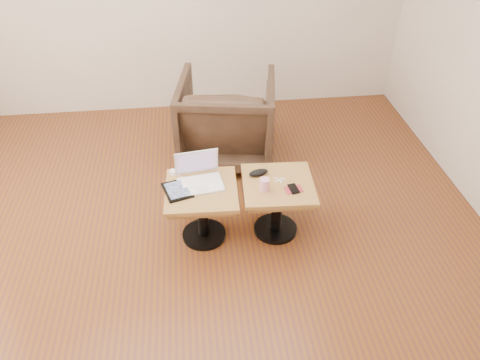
{
  "coord_description": "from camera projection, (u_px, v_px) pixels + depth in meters",
  "views": [
    {
      "loc": [
        0.11,
        -2.25,
        2.41
      ],
      "look_at": [
        0.4,
        0.23,
        0.49
      ],
      "focal_mm": 35.0,
      "sensor_mm": 36.0,
      "label": 1
    }
  ],
  "objects": [
    {
      "name": "charging_adapter",
      "position": [
        173.0,
        172.0,
        3.29
      ],
      "size": [
        0.06,
        0.06,
        0.03
      ],
      "primitive_type": "cube",
      "rotation": [
        0.0,
        0.0,
        -0.44
      ],
      "color": "white",
      "rests_on": "side_table_left"
    },
    {
      "name": "armchair",
      "position": [
        227.0,
        119.0,
        4.04
      ],
      "size": [
        0.92,
        0.94,
        0.74
      ],
      "primitive_type": "imported",
      "rotation": [
        0.0,
        0.0,
        2.97
      ],
      "color": "black",
      "rests_on": "ground"
    },
    {
      "name": "glasses_case",
      "position": [
        258.0,
        173.0,
        3.27
      ],
      "size": [
        0.15,
        0.09,
        0.04
      ],
      "primitive_type": "ellipsoid",
      "rotation": [
        0.0,
        0.0,
        0.23
      ],
      "color": "black",
      "rests_on": "side_table_right"
    },
    {
      "name": "phone_on_sleeve",
      "position": [
        293.0,
        189.0,
        3.15
      ],
      "size": [
        0.13,
        0.11,
        0.01
      ],
      "rotation": [
        0.0,
        0.0,
        0.15
      ],
      "color": "#9A283C",
      "rests_on": "side_table_right"
    },
    {
      "name": "striped_cup",
      "position": [
        264.0,
        185.0,
        3.12
      ],
      "size": [
        0.09,
        0.09,
        0.09
      ],
      "primitive_type": "cylinder",
      "rotation": [
        0.0,
        0.0,
        0.37
      ],
      "color": "#D53A68",
      "rests_on": "side_table_right"
    },
    {
      "name": "earbuds_tangle",
      "position": [
        280.0,
        180.0,
        3.22
      ],
      "size": [
        0.08,
        0.06,
        0.01
      ],
      "color": "white",
      "rests_on": "side_table_right"
    },
    {
      "name": "room_shell",
      "position": [
        169.0,
        81.0,
        2.41
      ],
      "size": [
        4.52,
        4.52,
        2.71
      ],
      "color": "#4F2719",
      "rests_on": "ground"
    },
    {
      "name": "side_table_right",
      "position": [
        277.0,
        195.0,
        3.27
      ],
      "size": [
        0.51,
        0.51,
        0.44
      ],
      "rotation": [
        0.0,
        0.0,
        -0.06
      ],
      "color": "black",
      "rests_on": "ground"
    },
    {
      "name": "side_table_left",
      "position": [
        202.0,
        201.0,
        3.23
      ],
      "size": [
        0.5,
        0.5,
        0.44
      ],
      "rotation": [
        0.0,
        0.0,
        -0.04
      ],
      "color": "black",
      "rests_on": "ground"
    },
    {
      "name": "laptop",
      "position": [
        199.0,
        177.0,
        3.19
      ],
      "size": [
        0.33,
        0.29,
        0.21
      ],
      "rotation": [
        0.0,
        0.0,
        0.14
      ],
      "color": "white",
      "rests_on": "side_table_left"
    },
    {
      "name": "tablet",
      "position": [
        177.0,
        190.0,
        3.13
      ],
      "size": [
        0.23,
        0.26,
        0.02
      ],
      "rotation": [
        0.0,
        0.0,
        0.29
      ],
      "color": "black",
      "rests_on": "side_table_left"
    }
  ]
}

